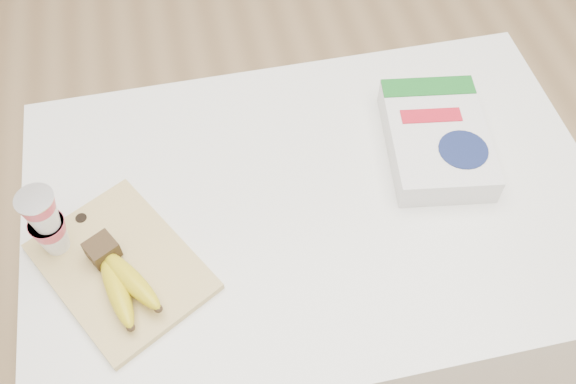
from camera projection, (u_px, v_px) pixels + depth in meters
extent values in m
plane|color=tan|center=(306.00, 357.00, 1.82)|extent=(4.00, 4.00, 0.00)
cube|color=white|center=(310.00, 295.00, 1.50)|extent=(1.06, 0.71, 0.79)
cube|color=#D2B973|center=(121.00, 267.00, 1.09)|extent=(0.33, 0.36, 0.01)
cube|color=#382816|center=(102.00, 250.00, 1.07)|extent=(0.06, 0.06, 0.03)
ellipsoid|color=gold|center=(117.00, 289.00, 1.03)|extent=(0.07, 0.16, 0.05)
sphere|color=#382816|center=(131.00, 327.00, 1.00)|extent=(0.01, 0.01, 0.01)
ellipsoid|color=gold|center=(130.00, 279.00, 1.04)|extent=(0.11, 0.15, 0.05)
sphere|color=#382816|center=(158.00, 309.00, 1.01)|extent=(0.01, 0.01, 0.01)
cylinder|color=silver|center=(34.00, 199.00, 0.98)|extent=(0.06, 0.06, 0.00)
cube|color=silver|center=(436.00, 139.00, 1.22)|extent=(0.22, 0.29, 0.06)
cube|color=#166620|center=(428.00, 86.00, 1.26)|extent=(0.19, 0.07, 0.00)
cylinder|color=#131E49|center=(463.00, 150.00, 1.17)|extent=(0.10, 0.10, 0.00)
cube|color=red|center=(431.00, 116.00, 1.22)|extent=(0.12, 0.05, 0.00)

